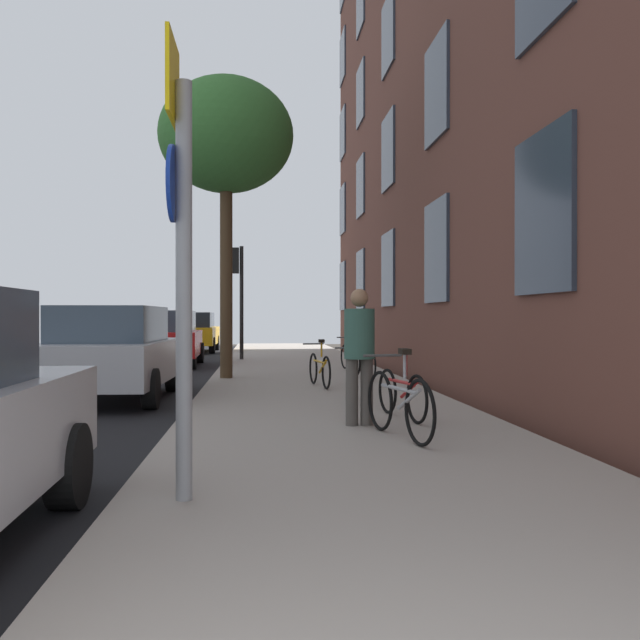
% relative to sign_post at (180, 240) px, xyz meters
% --- Properties ---
extents(ground_plane, '(41.80, 41.80, 0.00)m').
position_rel_sign_post_xyz_m(ground_plane, '(-1.90, 10.88, -2.01)').
color(ground_plane, '#332D28').
extents(road_asphalt, '(7.00, 38.00, 0.01)m').
position_rel_sign_post_xyz_m(road_asphalt, '(-4.00, 10.88, -2.01)').
color(road_asphalt, black).
rests_on(road_asphalt, ground).
extents(sidewalk, '(4.20, 38.00, 0.12)m').
position_rel_sign_post_xyz_m(sidewalk, '(1.60, 10.88, -1.95)').
color(sidewalk, '#9E9389').
rests_on(sidewalk, ground).
extents(building_facade, '(0.56, 27.00, 16.42)m').
position_rel_sign_post_xyz_m(building_facade, '(4.19, 10.38, 6.21)').
color(building_facade, brown).
rests_on(building_facade, ground).
extents(sign_post, '(0.16, 0.60, 3.35)m').
position_rel_sign_post_xyz_m(sign_post, '(0.00, 0.00, 0.00)').
color(sign_post, gray).
rests_on(sign_post, sidewalk).
extents(traffic_light, '(0.43, 0.24, 3.54)m').
position_rel_sign_post_xyz_m(traffic_light, '(-0.10, 16.81, 0.54)').
color(traffic_light, black).
rests_on(traffic_light, sidewalk).
extents(tree_near, '(2.94, 2.94, 6.54)m').
position_rel_sign_post_xyz_m(tree_near, '(-0.15, 10.18, 3.35)').
color(tree_near, '#4C3823').
rests_on(tree_near, sidewalk).
extents(bicycle_0, '(0.54, 1.72, 0.99)m').
position_rel_sign_post_xyz_m(bicycle_0, '(2.10, 2.40, -1.50)').
color(bicycle_0, black).
rests_on(bicycle_0, sidewalk).
extents(bicycle_1, '(0.48, 1.58, 0.91)m').
position_rel_sign_post_xyz_m(bicycle_1, '(2.42, 3.83, -1.54)').
color(bicycle_1, black).
rests_on(bicycle_1, sidewalk).
extents(bicycle_2, '(0.42, 1.71, 0.93)m').
position_rel_sign_post_xyz_m(bicycle_2, '(1.95, 5.67, -1.53)').
color(bicycle_2, black).
rests_on(bicycle_2, sidewalk).
extents(bicycle_3, '(0.43, 1.69, 0.91)m').
position_rel_sign_post_xyz_m(bicycle_3, '(1.71, 8.10, -1.54)').
color(bicycle_3, black).
rests_on(bicycle_3, sidewalk).
extents(bicycle_4, '(0.47, 1.62, 0.93)m').
position_rel_sign_post_xyz_m(bicycle_4, '(2.79, 9.69, -1.53)').
color(bicycle_4, black).
rests_on(bicycle_4, sidewalk).
extents(bicycle_5, '(0.48, 1.70, 0.92)m').
position_rel_sign_post_xyz_m(bicycle_5, '(2.85, 12.05, -1.54)').
color(bicycle_5, black).
rests_on(bicycle_5, sidewalk).
extents(pedestrian_0, '(0.52, 0.52, 1.67)m').
position_rel_sign_post_xyz_m(pedestrian_0, '(1.79, 3.32, -0.94)').
color(pedestrian_0, '#4C4742').
rests_on(pedestrian_0, sidewalk).
extents(car_1, '(1.97, 4.21, 1.62)m').
position_rel_sign_post_xyz_m(car_1, '(-1.96, 7.15, -1.17)').
color(car_1, '#B7B7BC').
rests_on(car_1, road_asphalt).
extents(car_2, '(1.92, 4.05, 1.62)m').
position_rel_sign_post_xyz_m(car_2, '(-2.10, 15.49, -1.17)').
color(car_2, red).
rests_on(car_2, road_asphalt).
extents(car_3, '(1.95, 4.30, 1.62)m').
position_rel_sign_post_xyz_m(car_3, '(-2.16, 23.82, -1.17)').
color(car_3, orange).
rests_on(car_3, road_asphalt).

